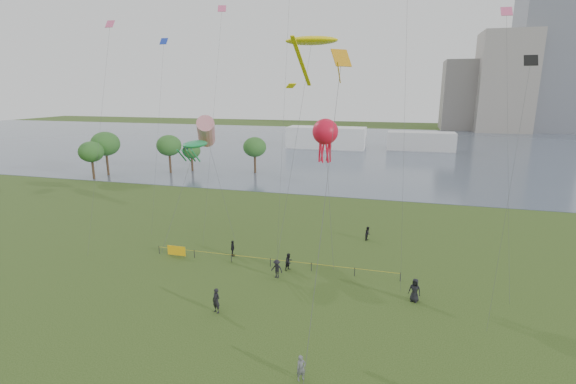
% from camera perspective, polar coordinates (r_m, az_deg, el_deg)
% --- Properties ---
extents(ground_plane, '(400.00, 400.00, 0.00)m').
position_cam_1_polar(ground_plane, '(29.72, -5.44, -19.82)').
color(ground_plane, '#263D13').
extents(lake, '(400.00, 120.00, 0.08)m').
position_cam_1_polar(lake, '(124.45, 11.11, 6.03)').
color(lake, '#4F5B6D').
rests_on(lake, ground_plane).
extents(building_mid, '(20.00, 20.00, 38.00)m').
position_cam_1_polar(building_mid, '(188.69, 27.43, 13.14)').
color(building_mid, gray).
rests_on(building_mid, ground_plane).
extents(building_low, '(16.00, 18.00, 28.00)m').
position_cam_1_polar(building_low, '(192.41, 22.74, 12.10)').
color(building_low, slate).
rests_on(building_low, ground_plane).
extents(pavilion_left, '(22.00, 8.00, 6.00)m').
position_cam_1_polar(pavilion_left, '(120.64, 5.26, 7.41)').
color(pavilion_left, white).
rests_on(pavilion_left, ground_plane).
extents(pavilion_right, '(18.00, 7.00, 5.00)m').
position_cam_1_polar(pavilion_right, '(121.92, 17.70, 6.65)').
color(pavilion_right, silver).
rests_on(pavilion_right, ground_plane).
extents(trees, '(32.14, 18.08, 8.52)m').
position_cam_1_polar(trees, '(85.89, -17.71, 5.89)').
color(trees, '#3C2A1B').
rests_on(trees, ground_plane).
extents(fence, '(24.07, 0.07, 1.05)m').
position_cam_1_polar(fence, '(42.39, -10.42, -8.40)').
color(fence, black).
rests_on(fence, ground_plane).
extents(kite_flyer, '(0.68, 0.65, 1.57)m').
position_cam_1_polar(kite_flyer, '(26.17, 1.80, -22.93)').
color(kite_flyer, slate).
rests_on(kite_flyer, ground_plane).
extents(spectator_a, '(0.93, 1.00, 1.65)m').
position_cam_1_polar(spectator_a, '(39.39, 0.12, -9.51)').
color(spectator_a, black).
rests_on(spectator_a, ground_plane).
extents(spectator_b, '(1.21, 0.83, 1.72)m').
position_cam_1_polar(spectator_b, '(37.87, -1.55, -10.46)').
color(spectator_b, black).
rests_on(spectator_b, ground_plane).
extents(spectator_c, '(0.63, 1.04, 1.65)m').
position_cam_1_polar(spectator_c, '(42.86, -7.58, -7.64)').
color(spectator_c, black).
rests_on(spectator_c, ground_plane).
extents(spectator_d, '(1.08, 0.85, 1.93)m').
position_cam_1_polar(spectator_d, '(35.42, 16.94, -12.72)').
color(spectator_d, black).
rests_on(spectator_d, ground_plane).
extents(spectator_f, '(0.83, 0.69, 1.93)m').
position_cam_1_polar(spectator_f, '(32.90, -9.79, -14.44)').
color(spectator_f, black).
rests_on(spectator_f, ground_plane).
extents(spectator_g, '(0.74, 0.87, 1.56)m').
position_cam_1_polar(spectator_g, '(47.69, 10.87, -5.58)').
color(spectator_g, black).
rests_on(spectator_g, ground_plane).
extents(kite_stingray, '(5.46, 11.49, 21.69)m').
position_cam_1_polar(kite_stingray, '(44.96, 3.19, 19.90)').
color(kite_stingray, '#3F3F42').
extents(kite_windsock, '(6.85, 5.63, 13.72)m').
position_cam_1_polar(kite_windsock, '(49.23, -11.14, 8.09)').
color(kite_windsock, '#3F3F42').
extents(kite_creature, '(2.83, 7.23, 11.09)m').
position_cam_1_polar(kite_creature, '(46.20, -12.61, 6.34)').
color(kite_creature, '#3F3F42').
extents(kite_octopus, '(2.83, 4.13, 13.81)m').
position_cam_1_polar(kite_octopus, '(39.79, 5.12, 8.14)').
color(kite_octopus, '#3F3F42').
extents(kite_delta, '(1.44, 11.71, 19.12)m').
position_cam_1_polar(kite_delta, '(29.14, 7.02, 15.63)').
color(kite_delta, '#3F3F42').
extents(small_kites, '(38.83, 12.80, 11.46)m').
position_cam_1_polar(small_kites, '(43.11, 1.06, 23.91)').
color(small_kites, '#E5598C').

